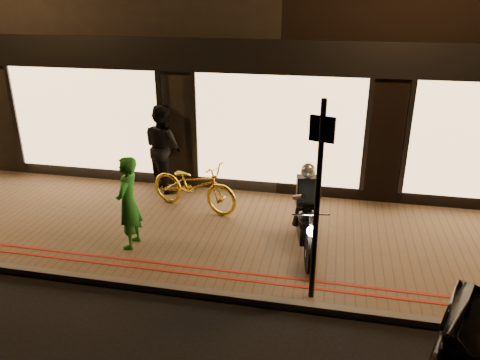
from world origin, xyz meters
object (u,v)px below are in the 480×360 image
(person_green, at_px, (128,203))
(sign_post, at_px, (318,194))
(motorcycle, at_px, (306,218))
(bicycle_gold, at_px, (194,185))

(person_green, bearing_deg, sign_post, 72.49)
(motorcycle, bearing_deg, sign_post, -91.91)
(bicycle_gold, bearing_deg, sign_post, -118.78)
(bicycle_gold, bearing_deg, person_green, 175.39)
(motorcycle, height_order, person_green, person_green)
(motorcycle, xyz_separation_m, bicycle_gold, (-2.42, 1.24, -0.09))
(motorcycle, relative_size, sign_post, 0.64)
(bicycle_gold, distance_m, person_green, 1.87)
(motorcycle, bearing_deg, person_green, 178.57)
(motorcycle, distance_m, person_green, 3.11)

